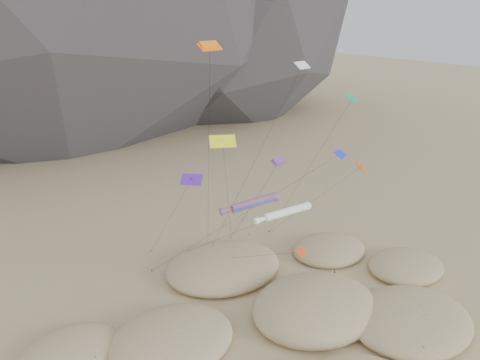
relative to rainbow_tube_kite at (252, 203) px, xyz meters
name	(u,v)px	position (x,y,z in m)	size (l,w,h in m)	color
ground	(320,339)	(-0.87, -13.26, -10.46)	(500.00, 500.00, 0.00)	#CCB789
dunes	(286,318)	(-2.14, -9.24, -9.73)	(50.83, 36.81, 4.45)	#CCB789
dune_grass	(296,315)	(-1.08, -9.61, -9.60)	(42.80, 28.09, 1.53)	black
kite_stakes	(220,245)	(1.48, 9.73, -10.31)	(20.17, 6.61, 0.30)	#3F2D1E
rainbow_tube_kite	(252,203)	(0.00, 0.00, 0.00)	(7.86, 11.06, 11.33)	orange
white_tube_kite	(285,212)	(-0.01, -5.95, 0.99)	(8.95, 17.55, 12.15)	white
orange_parafoil	(210,50)	(-5.09, 0.57, 17.88)	(6.14, 10.33, 29.20)	orange
multi_parafoil	(278,162)	(1.31, -3.07, 5.71)	(4.80, 15.36, 16.81)	red
delta_kites	(291,148)	(3.45, -2.58, 6.94)	(24.78, 22.28, 26.29)	#521DAE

